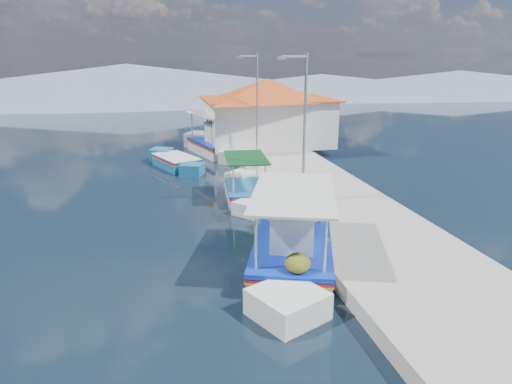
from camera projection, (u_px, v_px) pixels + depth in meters
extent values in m
plane|color=black|center=(199.00, 237.00, 16.81)|extent=(160.00, 160.00, 0.00)
cube|color=#A8A69D|center=(303.00, 180.00, 23.55)|extent=(5.00, 44.00, 0.50)
cylinder|color=#A5A8AD|center=(327.00, 244.00, 14.58)|extent=(0.20, 0.20, 0.30)
cylinder|color=#A5A8AD|center=(284.00, 198.00, 19.27)|extent=(0.20, 0.20, 0.30)
cylinder|color=#A5A8AD|center=(254.00, 166.00, 24.89)|extent=(0.20, 0.20, 0.30)
cylinder|color=#A5A8AD|center=(236.00, 145.00, 30.50)|extent=(0.20, 0.20, 0.30)
cube|color=silver|center=(292.00, 259.00, 14.47)|extent=(3.67, 5.07, 1.00)
cube|color=silver|center=(245.00, 226.00, 16.92)|extent=(2.23, 2.23, 1.11)
cube|color=silver|center=(357.00, 300.00, 12.06)|extent=(2.17, 2.17, 0.95)
cube|color=#0D2DAC|center=(292.00, 246.00, 14.34)|extent=(3.78, 5.23, 0.06)
cube|color=red|center=(292.00, 248.00, 14.36)|extent=(3.78, 5.23, 0.05)
cube|color=gold|center=(292.00, 250.00, 14.38)|extent=(3.78, 5.23, 0.04)
cube|color=#0D2DAC|center=(293.00, 244.00, 14.32)|extent=(3.78, 5.19, 0.05)
cube|color=brown|center=(292.00, 245.00, 14.33)|extent=(3.46, 4.93, 0.05)
cube|color=silver|center=(299.00, 230.00, 13.90)|extent=(1.65, 1.71, 1.16)
cube|color=silver|center=(300.00, 212.00, 13.73)|extent=(1.79, 1.84, 0.06)
cylinder|color=beige|center=(237.00, 207.00, 15.20)|extent=(0.07, 0.07, 1.68)
cylinder|color=beige|center=(283.00, 198.00, 16.12)|extent=(0.07, 0.07, 1.68)
cylinder|color=beige|center=(307.00, 247.00, 12.05)|extent=(0.07, 0.07, 1.68)
cylinder|color=beige|center=(359.00, 233.00, 12.97)|extent=(0.07, 0.07, 1.68)
cube|color=silver|center=(294.00, 193.00, 13.84)|extent=(3.78, 5.11, 0.07)
ellipsoid|color=#4E4E14|center=(257.00, 224.00, 15.24)|extent=(0.80, 0.88, 0.60)
ellipsoid|color=#4E4E14|center=(267.00, 217.00, 16.05)|extent=(0.67, 0.74, 0.51)
ellipsoid|color=#4E4E14|center=(338.00, 257.00, 12.80)|extent=(0.72, 0.79, 0.54)
sphere|color=red|center=(308.00, 209.00, 15.14)|extent=(0.42, 0.42, 0.42)
cube|color=silver|center=(246.00, 195.00, 21.20)|extent=(1.97, 3.33, 0.82)
cube|color=silver|center=(234.00, 182.00, 23.15)|extent=(1.75, 1.75, 0.90)
cube|color=silver|center=(259.00, 209.00, 19.30)|extent=(1.70, 1.70, 0.77)
cube|color=#0D2DAC|center=(246.00, 188.00, 21.10)|extent=(2.03, 3.43, 0.05)
cube|color=red|center=(246.00, 189.00, 21.12)|extent=(2.03, 3.43, 0.04)
cube|color=gold|center=(246.00, 190.00, 21.13)|extent=(2.03, 3.43, 0.03)
cube|color=#196097|center=(246.00, 186.00, 21.08)|extent=(2.05, 3.40, 0.04)
cube|color=brown|center=(246.00, 187.00, 21.09)|extent=(1.83, 3.25, 0.04)
cylinder|color=beige|center=(224.00, 167.00, 21.93)|extent=(0.06, 0.06, 1.38)
cylinder|color=beige|center=(252.00, 165.00, 22.31)|extent=(0.06, 0.06, 1.38)
cylinder|color=beige|center=(239.00, 181.00, 19.47)|extent=(0.06, 0.06, 1.38)
cylinder|color=beige|center=(270.00, 178.00, 19.85)|extent=(0.06, 0.06, 1.38)
cube|color=#0C401C|center=(246.00, 158.00, 20.69)|extent=(2.06, 3.33, 0.06)
cube|color=#196097|center=(176.00, 164.00, 27.19)|extent=(2.75, 3.56, 0.88)
cube|color=#196097|center=(188.00, 155.00, 29.15)|extent=(1.57, 1.57, 0.97)
cube|color=#196097|center=(164.00, 173.00, 25.26)|extent=(1.53, 1.53, 0.83)
cube|color=#0D2DAC|center=(176.00, 158.00, 27.07)|extent=(2.83, 3.67, 0.06)
cube|color=red|center=(176.00, 159.00, 27.09)|extent=(2.83, 3.67, 0.05)
cube|color=gold|center=(176.00, 160.00, 27.11)|extent=(2.83, 3.67, 0.04)
cube|color=silver|center=(176.00, 156.00, 27.06)|extent=(2.84, 3.64, 0.05)
cube|color=brown|center=(176.00, 157.00, 27.06)|extent=(2.60, 3.45, 0.05)
cube|color=silver|center=(216.00, 150.00, 31.09)|extent=(3.58, 5.10, 1.09)
cube|color=silver|center=(222.00, 140.00, 33.99)|extent=(2.35, 2.35, 1.20)
cube|color=silver|center=(209.00, 159.00, 28.24)|extent=(2.29, 2.29, 1.03)
cube|color=#0D2DAC|center=(216.00, 142.00, 30.95)|extent=(3.68, 5.25, 0.07)
cube|color=red|center=(216.00, 144.00, 30.97)|extent=(3.68, 5.25, 0.06)
cube|color=gold|center=(216.00, 145.00, 31.00)|extent=(3.68, 5.25, 0.05)
cube|color=#0D2DAC|center=(216.00, 141.00, 30.92)|extent=(3.70, 5.21, 0.06)
cube|color=brown|center=(216.00, 142.00, 30.93)|extent=(3.37, 4.96, 0.06)
cube|color=silver|center=(215.00, 133.00, 30.43)|extent=(1.68, 1.79, 1.26)
cube|color=silver|center=(215.00, 123.00, 30.24)|extent=(1.83, 1.94, 0.07)
cylinder|color=beige|center=(206.00, 124.00, 32.59)|extent=(0.08, 0.08, 1.83)
cylinder|color=beige|center=(233.00, 124.00, 32.47)|extent=(0.08, 0.08, 1.83)
cylinder|color=beige|center=(196.00, 133.00, 28.88)|extent=(0.08, 0.08, 1.83)
cylinder|color=beige|center=(226.00, 133.00, 28.76)|extent=(0.08, 0.08, 1.83)
cube|color=silver|center=(215.00, 114.00, 30.41)|extent=(3.69, 5.13, 0.08)
cube|color=white|center=(267.00, 122.00, 31.54)|extent=(8.00, 6.00, 3.00)
cube|color=red|center=(268.00, 99.00, 31.10)|extent=(8.64, 6.48, 0.10)
pyramid|color=red|center=(268.00, 89.00, 30.91)|extent=(10.49, 10.49, 1.40)
cube|color=brown|center=(212.00, 133.00, 29.94)|extent=(0.06, 1.00, 2.00)
cube|color=#0D2DAC|center=(207.00, 119.00, 32.11)|extent=(0.06, 1.20, 0.90)
cylinder|color=#A5A8AD|center=(305.00, 130.00, 18.61)|extent=(0.12, 0.12, 6.00)
cylinder|color=#A5A8AD|center=(294.00, 57.00, 17.70)|extent=(1.00, 0.08, 0.08)
cube|color=#A5A8AD|center=(282.00, 58.00, 17.61)|extent=(0.30, 0.14, 0.14)
cylinder|color=#A5A8AD|center=(257.00, 106.00, 27.04)|extent=(0.12, 0.12, 6.00)
cylinder|color=#A5A8AD|center=(249.00, 56.00, 26.13)|extent=(1.00, 0.08, 0.08)
cube|color=#A5A8AD|center=(240.00, 57.00, 26.04)|extent=(0.30, 0.14, 0.14)
cone|color=slate|center=(128.00, 83.00, 67.54)|extent=(96.00, 96.00, 5.50)
cone|color=slate|center=(321.00, 86.00, 73.86)|extent=(76.80, 76.80, 3.80)
cone|color=slate|center=(459.00, 83.00, 78.88)|extent=(89.60, 89.60, 4.20)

